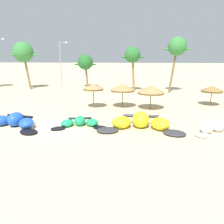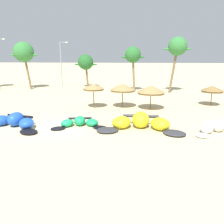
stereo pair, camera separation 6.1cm
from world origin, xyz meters
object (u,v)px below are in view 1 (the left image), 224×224
object	(u,v)px
beach_umbrella_near_palms	(151,90)
kite_center	(141,123)
palm_center_left	(133,56)
kite_left_of_center	(80,123)
lamppost_west_center	(61,62)
kite_right_of_center	(219,128)
beach_umbrella_near_van	(93,87)
beach_umbrella_outermost	(212,89)
kite_left	(13,122)
beach_umbrella_middle	(123,87)
palm_center_right	(177,47)
palm_left	(23,52)
palm_left_of_gap	(85,63)

from	to	relation	value
beach_umbrella_near_palms	kite_center	bearing A→B (deg)	-102.28
palm_center_left	kite_left_of_center	bearing A→B (deg)	-105.12
kite_left_of_center	kite_center	distance (m)	5.42
lamppost_west_center	beach_umbrella_near_palms	bearing A→B (deg)	-48.02
kite_right_of_center	beach_umbrella_near_van	world-z (taller)	beach_umbrella_near_van
beach_umbrella_near_van	beach_umbrella_outermost	distance (m)	14.52
kite_left	beach_umbrella_middle	distance (m)	12.55
kite_center	beach_umbrella_near_van	size ratio (longest dim) A/B	2.66
kite_center	kite_right_of_center	distance (m)	6.44
beach_umbrella_near_palms	kite_right_of_center	bearing A→B (deg)	-57.20
beach_umbrella_middle	beach_umbrella_near_palms	distance (m)	3.33
kite_left	kite_center	size ratio (longest dim) A/B	0.83
beach_umbrella_outermost	lamppost_west_center	distance (m)	26.90
beach_umbrella_near_van	lamppost_west_center	world-z (taller)	lamppost_west_center
beach_umbrella_outermost	kite_right_of_center	bearing A→B (deg)	-105.72
palm_center_left	lamppost_west_center	size ratio (longest dim) A/B	0.88
beach_umbrella_middle	lamppost_west_center	world-z (taller)	lamppost_west_center
beach_umbrella_near_van	palm_center_right	world-z (taller)	palm_center_right
beach_umbrella_middle	palm_center_left	world-z (taller)	palm_center_left
beach_umbrella_near_van	beach_umbrella_middle	world-z (taller)	beach_umbrella_near_van
kite_center	palm_center_left	size ratio (longest dim) A/B	1.04
palm_center_left	palm_center_right	world-z (taller)	palm_center_right
kite_center	kite_right_of_center	world-z (taller)	kite_center
beach_umbrella_outermost	palm_center_left	world-z (taller)	palm_center_left
beach_umbrella_near_palms	palm_center_right	distance (m)	13.60
kite_right_of_center	kite_center	bearing A→B (deg)	174.93
palm_center_right	lamppost_west_center	bearing A→B (deg)	165.96
kite_right_of_center	palm_left	xyz separation A→B (m)	(-25.60, 21.20, 6.01)
beach_umbrella_near_palms	palm_left	world-z (taller)	palm_left
palm_left	beach_umbrella_near_palms	bearing A→B (deg)	-33.33
beach_umbrella_outermost	palm_center_right	size ratio (longest dim) A/B	0.30
beach_umbrella_middle	lamppost_west_center	distance (m)	19.92
kite_left_of_center	beach_umbrella_near_palms	world-z (taller)	beach_umbrella_near_palms
palm_left_of_gap	palm_center_right	size ratio (longest dim) A/B	0.69
kite_left_of_center	lamppost_west_center	bearing A→B (deg)	109.04
kite_right_of_center	palm_left_of_gap	bearing A→B (deg)	122.66
kite_left_of_center	kite_right_of_center	distance (m)	11.86
beach_umbrella_near_palms	palm_left_of_gap	xyz separation A→B (m)	(-10.37, 16.21, 2.32)
kite_right_of_center	beach_umbrella_middle	distance (m)	11.80
beach_umbrella_near_van	palm_center_right	distance (m)	16.99
beach_umbrella_middle	palm_center_left	distance (m)	12.01
kite_left	palm_left_of_gap	size ratio (longest dim) A/B	1.04
kite_left	palm_center_left	bearing A→B (deg)	60.69
palm_center_right	kite_left	bearing A→B (deg)	-133.30
palm_center_right	beach_umbrella_middle	bearing A→B (deg)	-127.31
kite_center	lamppost_west_center	size ratio (longest dim) A/B	0.92
beach_umbrella_near_palms	palm_left	xyz separation A→B (m)	(-20.71, 13.62, 4.12)
palm_center_left	beach_umbrella_near_van	bearing A→B (deg)	-112.00
beach_umbrella_middle	palm_center_right	xyz separation A→B (m)	(8.32, 10.92, 4.78)
palm_left	palm_center_right	world-z (taller)	palm_center_right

